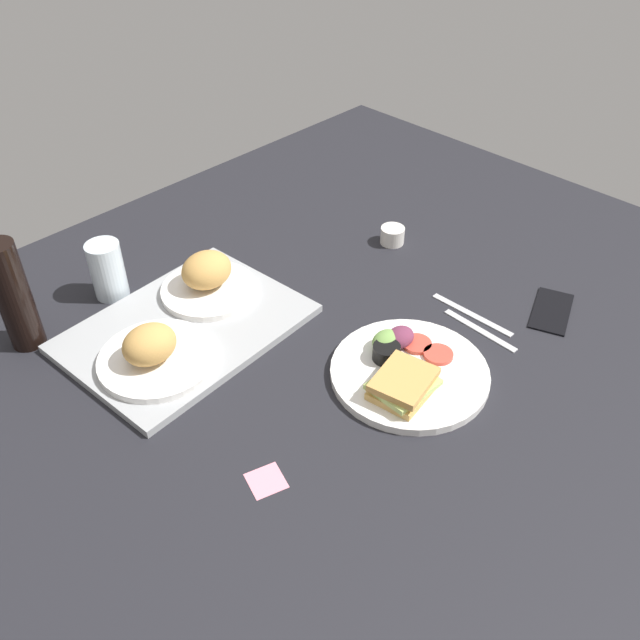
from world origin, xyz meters
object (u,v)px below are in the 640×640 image
(plate_with_salad, at_px, (406,370))
(drinking_glass, at_px, (107,270))
(bread_plate_far, at_px, (208,279))
(espresso_cup, at_px, (392,235))
(knife, at_px, (472,314))
(sticky_note, at_px, (266,481))
(bread_plate_near, at_px, (154,352))
(fork, at_px, (480,330))
(cell_phone, at_px, (552,310))
(soda_bottle, at_px, (13,296))
(serving_tray, at_px, (186,328))

(plate_with_salad, relative_size, drinking_glass, 2.34)
(bread_plate_far, bearing_deg, plate_with_salad, -77.27)
(espresso_cup, height_order, knife, espresso_cup)
(espresso_cup, bearing_deg, sticky_note, -155.92)
(bread_plate_near, relative_size, sticky_note, 3.92)
(drinking_glass, distance_m, espresso_cup, 0.64)
(plate_with_salad, bearing_deg, espresso_cup, 42.86)
(espresso_cup, relative_size, fork, 0.33)
(bread_plate_near, bearing_deg, drinking_glass, 74.99)
(drinking_glass, xyz_separation_m, espresso_cup, (0.57, -0.30, -0.04))
(bread_plate_near, relative_size, espresso_cup, 3.92)
(knife, relative_size, cell_phone, 1.32)
(plate_with_salad, height_order, fork, plate_with_salad)
(bread_plate_near, bearing_deg, fork, -35.52)
(bread_plate_far, height_order, knife, bread_plate_far)
(espresso_cup, relative_size, cell_phone, 0.39)
(cell_phone, xyz_separation_m, sticky_note, (-0.70, 0.10, -0.00))
(fork, bearing_deg, knife, -34.33)
(plate_with_salad, xyz_separation_m, espresso_cup, (0.33, 0.31, 0.00))
(plate_with_salad, height_order, soda_bottle, soda_bottle)
(plate_with_salad, distance_m, sticky_note, 0.34)
(bread_plate_near, distance_m, soda_bottle, 0.28)
(drinking_glass, height_order, knife, drinking_glass)
(bread_plate_far, relative_size, soda_bottle, 0.88)
(plate_with_salad, bearing_deg, bread_plate_near, 131.94)
(plate_with_salad, bearing_deg, soda_bottle, 126.82)
(plate_with_salad, height_order, cell_phone, plate_with_salad)
(espresso_cup, xyz_separation_m, knife, (-0.10, -0.29, -0.02))
(plate_with_salad, xyz_separation_m, fork, (0.21, -0.02, -0.01))
(bread_plate_far, height_order, drinking_glass, drinking_glass)
(bread_plate_near, height_order, sticky_note, bread_plate_near)
(soda_bottle, bearing_deg, fork, -43.39)
(knife, bearing_deg, plate_with_salad, 93.37)
(drinking_glass, xyz_separation_m, knife, (0.48, -0.59, -0.06))
(soda_bottle, bearing_deg, bread_plate_far, -22.19)
(cell_phone, bearing_deg, soda_bottle, 118.63)
(drinking_glass, distance_m, knife, 0.76)
(plate_with_salad, relative_size, cell_phone, 2.03)
(serving_tray, relative_size, soda_bottle, 1.98)
(plate_with_salad, relative_size, knife, 1.54)
(bread_plate_near, height_order, knife, bread_plate_near)
(cell_phone, bearing_deg, bread_plate_far, 109.44)
(knife, bearing_deg, sticky_note, 90.25)
(plate_with_salad, bearing_deg, knife, 3.85)
(fork, xyz_separation_m, knife, (0.03, 0.04, 0.00))
(soda_bottle, bearing_deg, cell_phone, -40.42)
(cell_phone, bearing_deg, fork, 134.37)
(plate_with_salad, distance_m, drinking_glass, 0.65)
(bread_plate_far, distance_m, espresso_cup, 0.46)
(bread_plate_near, height_order, bread_plate_far, bread_plate_far)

